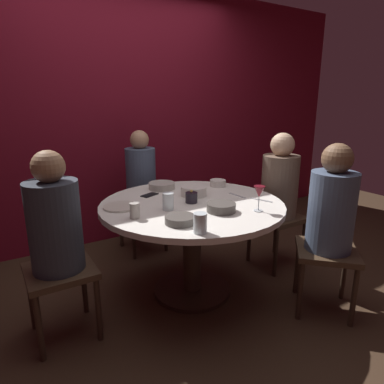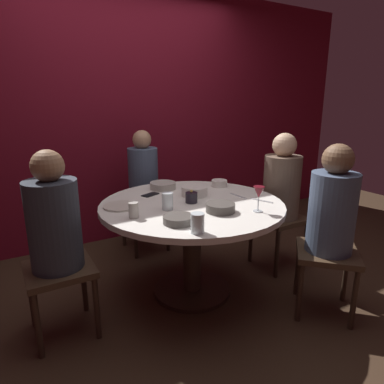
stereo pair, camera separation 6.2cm
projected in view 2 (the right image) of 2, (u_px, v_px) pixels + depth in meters
ground_plane at (192, 291)px, 2.69m from camera, size 8.00×8.00×0.00m
back_wall at (124, 116)px, 3.52m from camera, size 6.00×0.10×2.60m
dining_table at (192, 221)px, 2.53m from camera, size 1.35×1.35×0.74m
seated_diner_left at (54, 226)px, 2.03m from camera, size 0.40×0.40×1.20m
seated_diner_back at (143, 179)px, 3.28m from camera, size 0.40×0.40×1.19m
seated_diner_right at (282, 187)px, 2.93m from camera, size 0.40×0.40×1.20m
seated_diner_front_right at (332, 213)px, 2.26m from camera, size 0.57×0.57×1.20m
candle_holder at (192, 198)px, 2.48m from camera, size 0.09×0.09×0.10m
wine_glass at (259, 193)px, 2.26m from camera, size 0.08×0.08×0.18m
dinner_plate at (121, 206)px, 2.39m from camera, size 0.24×0.24×0.01m
cell_phone at (150, 195)px, 2.68m from camera, size 0.16×0.12×0.01m
bowl_serving_large at (219, 183)px, 2.94m from camera, size 0.14×0.14×0.06m
bowl_salad_center at (220, 208)px, 2.28m from camera, size 0.20×0.20×0.06m
bowl_small_white at (178, 219)px, 2.08m from camera, size 0.19×0.19×0.05m
bowl_sauce_side at (163, 186)px, 2.87m from camera, size 0.22×0.22×0.06m
bowl_rice_portion at (194, 191)px, 2.66m from camera, size 0.20×0.20×0.07m
cup_near_candle at (197, 223)px, 1.92m from camera, size 0.08×0.08×0.12m
cup_by_left_diner at (168, 201)px, 2.32m from camera, size 0.08×0.08×0.12m
cup_by_right_diner at (134, 210)px, 2.16m from camera, size 0.06×0.06×0.10m
fork_near_plate at (238, 196)px, 2.65m from camera, size 0.03×0.18×0.01m
knife_near_plate at (262, 200)px, 2.53m from camera, size 0.08×0.17×0.01m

